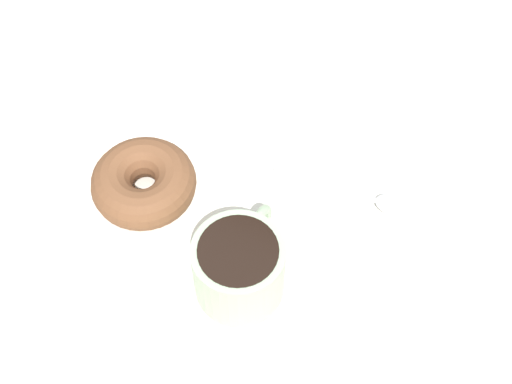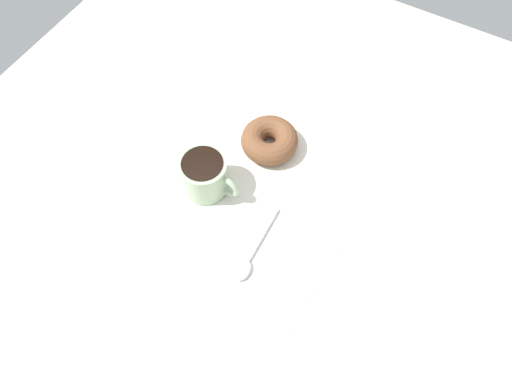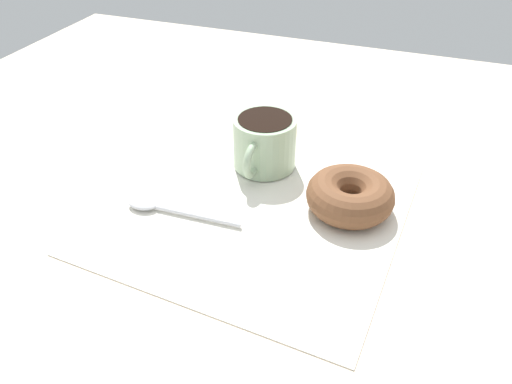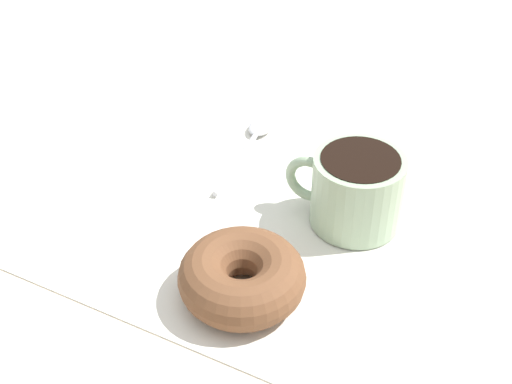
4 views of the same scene
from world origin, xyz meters
The scene contains 5 objects.
ground_plane centered at (0.00, 0.00, -1.00)cm, with size 120.00×120.00×2.00cm, color beige.
napkin centered at (2.85, -2.02, 0.15)cm, with size 32.75×32.75×0.30cm, color white.
coffee_cup centered at (11.34, 0.09, 3.80)cm, with size 10.67×7.98×6.73cm.
donut centered at (5.97, -12.26, 2.28)cm, with size 10.04×10.04×3.96cm, color brown.
spoon centered at (-1.71, 8.28, 0.70)cm, with size 2.51×13.98×0.90cm.
Camera 4 is at (22.18, -48.10, 41.64)cm, focal length 50.00 mm.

